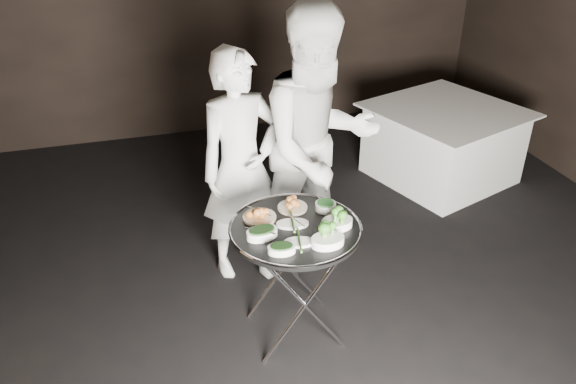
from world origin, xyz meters
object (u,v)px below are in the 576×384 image
object	(u,v)px
waiter_left	(241,167)
dining_table	(442,143)
serving_tray	(295,229)
tray_stand	(295,277)
waiter_right	(318,147)

from	to	relation	value
waiter_left	dining_table	size ratio (longest dim) A/B	1.35
serving_tray	dining_table	distance (m)	2.59
dining_table	tray_stand	bearing A→B (deg)	-140.03
dining_table	serving_tray	bearing A→B (deg)	-140.03
tray_stand	waiter_right	size ratio (longest dim) A/B	0.41
serving_tray	dining_table	bearing A→B (deg)	39.97
tray_stand	serving_tray	world-z (taller)	serving_tray
serving_tray	waiter_left	world-z (taller)	waiter_left
waiter_left	dining_table	distance (m)	2.32
tray_stand	serving_tray	size ratio (longest dim) A/B	1.01
tray_stand	waiter_right	bearing A→B (deg)	61.32
serving_tray	waiter_left	xyz separation A→B (m)	(-0.15, 0.78, 0.04)
dining_table	waiter_left	bearing A→B (deg)	-157.79
tray_stand	dining_table	world-z (taller)	tray_stand
tray_stand	waiter_left	world-z (taller)	waiter_left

